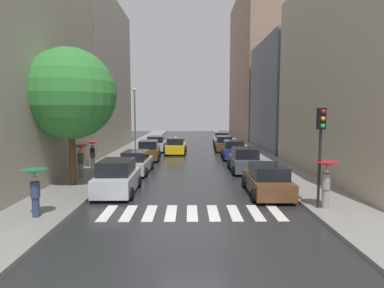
{
  "coord_description": "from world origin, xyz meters",
  "views": [
    {
      "loc": [
        -0.13,
        -11.35,
        4.29
      ],
      "look_at": [
        0.19,
        23.26,
        0.8
      ],
      "focal_mm": 30.02,
      "sensor_mm": 36.0,
      "label": 1
    }
  ],
  "objects_px": {
    "parked_car_right_nearest": "(267,180)",
    "parked_car_right_third": "(233,150)",
    "traffic_light_right_corner": "(321,136)",
    "lamp_post_left": "(135,116)",
    "parked_car_left_second": "(136,163)",
    "parked_car_right_fourth": "(224,144)",
    "parked_car_left_third": "(149,151)",
    "pedestrian_near_tree": "(81,154)",
    "parked_car_right_fifth": "(221,139)",
    "street_tree_left": "(70,94)",
    "parked_car_left_fourth": "(156,144)",
    "pedestrian_by_kerb": "(92,148)",
    "pedestrian_far_side": "(35,182)",
    "pedestrian_foreground": "(326,174)",
    "parked_car_left_nearest": "(117,178)",
    "parked_car_right_second": "(244,161)",
    "taxi_midroad": "(176,146)"
  },
  "relations": [
    {
      "from": "parked_car_right_third",
      "to": "street_tree_left",
      "type": "distance_m",
      "value": 15.9
    },
    {
      "from": "pedestrian_foreground",
      "to": "traffic_light_right_corner",
      "type": "xyz_separation_m",
      "value": [
        -0.27,
        0.06,
        1.65
      ]
    },
    {
      "from": "parked_car_right_fourth",
      "to": "lamp_post_left",
      "type": "relative_size",
      "value": 0.67
    },
    {
      "from": "parked_car_right_fourth",
      "to": "street_tree_left",
      "type": "distance_m",
      "value": 20.4
    },
    {
      "from": "street_tree_left",
      "to": "lamp_post_left",
      "type": "bearing_deg",
      "value": 85.13
    },
    {
      "from": "parked_car_left_fourth",
      "to": "street_tree_left",
      "type": "relative_size",
      "value": 0.58
    },
    {
      "from": "parked_car_left_third",
      "to": "pedestrian_foreground",
      "type": "distance_m",
      "value": 17.9
    },
    {
      "from": "parked_car_left_fourth",
      "to": "parked_car_right_fifth",
      "type": "relative_size",
      "value": 1.01
    },
    {
      "from": "parked_car_right_nearest",
      "to": "pedestrian_far_side",
      "type": "distance_m",
      "value": 10.87
    },
    {
      "from": "traffic_light_right_corner",
      "to": "lamp_post_left",
      "type": "height_order",
      "value": "lamp_post_left"
    },
    {
      "from": "parked_car_right_nearest",
      "to": "parked_car_right_fourth",
      "type": "xyz_separation_m",
      "value": [
        -0.21,
        18.68,
        0.02
      ]
    },
    {
      "from": "pedestrian_far_side",
      "to": "taxi_midroad",
      "type": "bearing_deg",
      "value": -1.26
    },
    {
      "from": "parked_car_right_nearest",
      "to": "parked_car_right_third",
      "type": "bearing_deg",
      "value": 1.14
    },
    {
      "from": "parked_car_right_nearest",
      "to": "traffic_light_right_corner",
      "type": "relative_size",
      "value": 1.07
    },
    {
      "from": "pedestrian_near_tree",
      "to": "pedestrian_far_side",
      "type": "height_order",
      "value": "pedestrian_near_tree"
    },
    {
      "from": "parked_car_left_nearest",
      "to": "pedestrian_by_kerb",
      "type": "bearing_deg",
      "value": 25.16
    },
    {
      "from": "parked_car_right_fifth",
      "to": "taxi_midroad",
      "type": "relative_size",
      "value": 0.96
    },
    {
      "from": "parked_car_right_fourth",
      "to": "parked_car_right_fifth",
      "type": "bearing_deg",
      "value": -0.14
    },
    {
      "from": "traffic_light_right_corner",
      "to": "parked_car_right_fifth",
      "type": "bearing_deg",
      "value": 93.1
    },
    {
      "from": "parked_car_right_third",
      "to": "pedestrian_by_kerb",
      "type": "bearing_deg",
      "value": 117.05
    },
    {
      "from": "parked_car_right_fifth",
      "to": "street_tree_left",
      "type": "bearing_deg",
      "value": 156.81
    },
    {
      "from": "parked_car_left_second",
      "to": "parked_car_right_nearest",
      "type": "bearing_deg",
      "value": -125.68
    },
    {
      "from": "pedestrian_near_tree",
      "to": "street_tree_left",
      "type": "distance_m",
      "value": 4.24
    },
    {
      "from": "parked_car_left_third",
      "to": "lamp_post_left",
      "type": "relative_size",
      "value": 0.67
    },
    {
      "from": "parked_car_left_third",
      "to": "parked_car_right_third",
      "type": "relative_size",
      "value": 1.07
    },
    {
      "from": "parked_car_left_third",
      "to": "traffic_light_right_corner",
      "type": "height_order",
      "value": "traffic_light_right_corner"
    },
    {
      "from": "parked_car_left_third",
      "to": "parked_car_right_fourth",
      "type": "relative_size",
      "value": 1.01
    },
    {
      "from": "lamp_post_left",
      "to": "pedestrian_near_tree",
      "type": "bearing_deg",
      "value": -96.95
    },
    {
      "from": "parked_car_right_third",
      "to": "pedestrian_near_tree",
      "type": "height_order",
      "value": "pedestrian_near_tree"
    },
    {
      "from": "parked_car_left_fourth",
      "to": "pedestrian_by_kerb",
      "type": "height_order",
      "value": "pedestrian_by_kerb"
    },
    {
      "from": "parked_car_left_second",
      "to": "parked_car_right_fourth",
      "type": "relative_size",
      "value": 1.02
    },
    {
      "from": "pedestrian_by_kerb",
      "to": "traffic_light_right_corner",
      "type": "distance_m",
      "value": 16.4
    },
    {
      "from": "parked_car_left_third",
      "to": "parked_car_left_nearest",
      "type": "bearing_deg",
      "value": 176.83
    },
    {
      "from": "lamp_post_left",
      "to": "parked_car_left_third",
      "type": "bearing_deg",
      "value": -63.4
    },
    {
      "from": "parked_car_left_nearest",
      "to": "pedestrian_by_kerb",
      "type": "distance_m",
      "value": 7.91
    },
    {
      "from": "parked_car_right_fourth",
      "to": "pedestrian_by_kerb",
      "type": "bearing_deg",
      "value": 138.52
    },
    {
      "from": "parked_car_right_nearest",
      "to": "street_tree_left",
      "type": "height_order",
      "value": "street_tree_left"
    },
    {
      "from": "parked_car_right_fourth",
      "to": "pedestrian_far_side",
      "type": "relative_size",
      "value": 2.25
    },
    {
      "from": "taxi_midroad",
      "to": "parked_car_left_fourth",
      "type": "bearing_deg",
      "value": 48.68
    },
    {
      "from": "parked_car_right_fifth",
      "to": "pedestrian_far_side",
      "type": "distance_m",
      "value": 29.96
    },
    {
      "from": "parked_car_right_fourth",
      "to": "traffic_light_right_corner",
      "type": "xyz_separation_m",
      "value": [
        1.74,
        -21.53,
        2.52
      ]
    },
    {
      "from": "taxi_midroad",
      "to": "pedestrian_far_side",
      "type": "bearing_deg",
      "value": 168.7
    },
    {
      "from": "pedestrian_foreground",
      "to": "pedestrian_by_kerb",
      "type": "distance_m",
      "value": 16.57
    },
    {
      "from": "parked_car_right_third",
      "to": "parked_car_right_fourth",
      "type": "xyz_separation_m",
      "value": [
        -0.21,
        6.01,
        -0.02
      ]
    },
    {
      "from": "parked_car_right_second",
      "to": "pedestrian_by_kerb",
      "type": "height_order",
      "value": "pedestrian_by_kerb"
    },
    {
      "from": "parked_car_right_nearest",
      "to": "parked_car_right_third",
      "type": "height_order",
      "value": "parked_car_right_third"
    },
    {
      "from": "parked_car_left_second",
      "to": "parked_car_right_third",
      "type": "height_order",
      "value": "parked_car_right_third"
    },
    {
      "from": "traffic_light_right_corner",
      "to": "parked_car_left_nearest",
      "type": "bearing_deg",
      "value": 161.69
    },
    {
      "from": "pedestrian_by_kerb",
      "to": "parked_car_right_third",
      "type": "bearing_deg",
      "value": -98.83
    },
    {
      "from": "parked_car_left_fourth",
      "to": "parked_car_right_nearest",
      "type": "distance_m",
      "value": 20.15
    }
  ]
}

